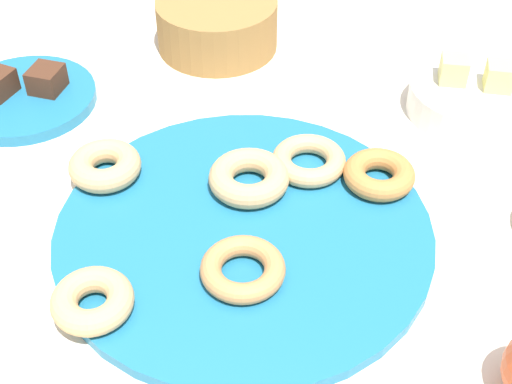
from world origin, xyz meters
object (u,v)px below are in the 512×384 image
(donut_2, at_px, (92,301))
(melon_chunk_right, at_px, (499,76))
(donut_5, at_px, (379,174))
(fruit_bowl, at_px, (469,99))
(basket, at_px, (217,24))
(cake_plate, at_px, (24,98))
(melon_chunk_left, at_px, (454,69))
(donut_1, at_px, (249,178))
(donut_4, at_px, (309,160))
(donut_plate, at_px, (244,232))
(donut_0, at_px, (107,164))
(brownie_far, at_px, (46,79))
(donut_3, at_px, (243,269))

(donut_2, relative_size, melon_chunk_right, 2.34)
(donut_5, bearing_deg, fruit_bowl, 76.56)
(basket, relative_size, melon_chunk_right, 5.16)
(cake_plate, relative_size, melon_chunk_left, 5.59)
(donut_5, xyz_separation_m, melon_chunk_right, (0.08, 0.23, 0.03))
(donut_1, xyz_separation_m, donut_4, (0.05, 0.07, -0.00))
(donut_plate, relative_size, donut_0, 4.90)
(donut_1, height_order, fruit_bowl, same)
(donut_1, distance_m, cake_plate, 0.37)
(brownie_far, xyz_separation_m, basket, (0.14, 0.24, 0.01))
(brownie_far, bearing_deg, donut_0, -30.09)
(donut_0, height_order, donut_3, donut_0)
(brownie_far, bearing_deg, donut_2, -43.70)
(brownie_far, distance_m, fruit_bowl, 0.59)
(melon_chunk_left, bearing_deg, donut_4, -115.37)
(donut_2, xyz_separation_m, donut_3, (0.11, 0.11, -0.00))
(donut_1, relative_size, basket, 0.52)
(brownie_far, bearing_deg, donut_plate, -16.34)
(donut_3, relative_size, melon_chunk_right, 2.52)
(donut_1, relative_size, cake_plate, 0.48)
(donut_plate, distance_m, brownie_far, 0.39)
(melon_chunk_right, bearing_deg, donut_0, -136.09)
(basket, distance_m, fruit_bowl, 0.40)
(basket, bearing_deg, donut_3, -56.58)
(donut_0, relative_size, donut_4, 0.96)
(donut_2, distance_m, fruit_bowl, 0.58)
(donut_0, relative_size, melon_chunk_right, 2.45)
(donut_plate, distance_m, donut_2, 0.19)
(cake_plate, xyz_separation_m, brownie_far, (0.03, 0.03, 0.03))
(donut_1, distance_m, donut_2, 0.24)
(brownie_far, bearing_deg, donut_5, 3.97)
(donut_4, height_order, melon_chunk_left, melon_chunk_left)
(donut_2, relative_size, fruit_bowl, 0.50)
(donut_1, relative_size, melon_chunk_right, 2.70)
(brownie_far, distance_m, melon_chunk_right, 0.62)
(cake_plate, bearing_deg, donut_1, -3.34)
(fruit_bowl, bearing_deg, donut_2, -113.88)
(donut_0, xyz_separation_m, melon_chunk_right, (0.38, 0.37, 0.03))
(donut_3, height_order, donut_4, donut_4)
(donut_2, xyz_separation_m, melon_chunk_right, (0.27, 0.55, 0.03))
(donut_plate, height_order, donut_1, donut_1)
(donut_1, distance_m, fruit_bowl, 0.35)
(donut_2, relative_size, cake_plate, 0.42)
(donut_3, distance_m, melon_chunk_right, 0.46)
(donut_plate, distance_m, donut_0, 0.19)
(cake_plate, distance_m, melon_chunk_left, 0.60)
(donut_0, relative_size, cake_plate, 0.44)
(donut_4, height_order, cake_plate, donut_4)
(fruit_bowl, bearing_deg, donut_3, -106.34)
(donut_4, height_order, basket, basket)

